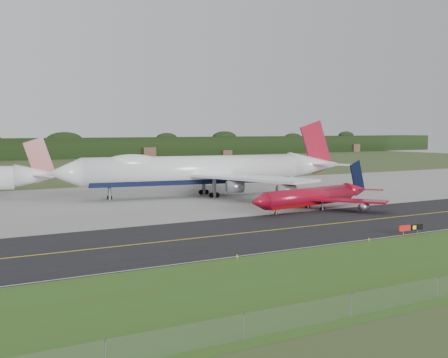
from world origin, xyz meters
TOP-DOWN VIEW (x-y plane):
  - ground at (0.00, 0.00)m, footprint 600.00×600.00m
  - grass_verge at (0.00, -35.00)m, footprint 400.00×30.00m
  - taxiway at (0.00, -4.00)m, footprint 400.00×32.00m
  - apron at (0.00, 51.00)m, footprint 400.00×78.00m
  - taxiway_centreline at (0.00, -4.00)m, footprint 400.00×0.40m
  - taxiway_edge_line at (0.00, -19.50)m, footprint 400.00×0.25m
  - jet_ba_747 at (10.07, 49.30)m, footprint 78.38×64.15m
  - jet_red_737 at (17.68, 13.77)m, footprint 37.60×30.25m
  - taxiway_sign at (9.86, -19.89)m, footprint 4.98×0.70m
  - edge_marker_left at (-24.70, -20.50)m, footprint 0.16×0.16m
  - edge_marker_center at (-0.26, -20.50)m, footprint 0.16×0.16m

SIDE VIEW (x-z plane):
  - ground at x=0.00m, z-range 0.00..0.00m
  - grass_verge at x=0.00m, z-range 0.00..0.01m
  - apron at x=0.00m, z-range 0.00..0.01m
  - taxiway at x=0.00m, z-range 0.00..0.02m
  - taxiway_centreline at x=0.00m, z-range 0.03..0.03m
  - taxiway_edge_line at x=0.00m, z-range 0.03..0.03m
  - edge_marker_left at x=-24.70m, z-range 0.00..0.50m
  - edge_marker_center at x=-0.26m, z-range 0.00..0.50m
  - taxiway_sign at x=9.86m, z-range 0.34..2.00m
  - jet_red_737 at x=17.68m, z-range -2.28..7.91m
  - jet_ba_747 at x=10.07m, z-range -3.15..16.60m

